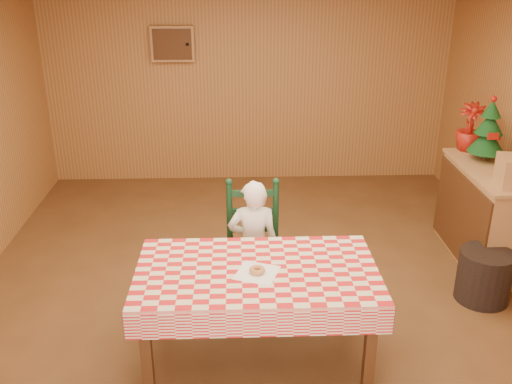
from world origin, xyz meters
TOP-DOWN VIEW (x-y plane):
  - ground at (0.00, 0.00)m, footprint 6.00×6.00m
  - cabin_walls at (-0.00, 0.53)m, footprint 5.10×6.05m
  - dining_table at (-0.03, -0.73)m, footprint 1.66×0.96m
  - ladder_chair at (-0.03, 0.06)m, footprint 0.44×0.40m
  - seated_child at (-0.03, 0.00)m, footprint 0.41×0.27m
  - napkin at (-0.03, -0.78)m, footprint 0.33×0.33m
  - donut at (-0.03, -0.78)m, footprint 0.13×0.13m
  - shelf_unit at (2.20, 0.72)m, footprint 0.54×1.24m
  - christmas_tree at (2.20, 0.96)m, footprint 0.34×0.34m
  - flower_arrangement at (2.15, 1.27)m, footprint 0.32×0.32m
  - storage_bin at (1.93, 0.02)m, footprint 0.53×0.53m

SIDE VIEW (x-z plane):
  - ground at x=0.00m, z-range 0.00..0.00m
  - storage_bin at x=1.93m, z-range 0.00..0.45m
  - shelf_unit at x=2.20m, z-range 0.00..0.93m
  - ladder_chair at x=-0.03m, z-range -0.04..1.04m
  - seated_child at x=-0.03m, z-range 0.00..1.12m
  - dining_table at x=-0.03m, z-range 0.30..1.07m
  - napkin at x=-0.03m, z-range 0.77..0.77m
  - donut at x=-0.03m, z-range 0.77..0.81m
  - flower_arrangement at x=2.15m, z-range 0.93..1.40m
  - christmas_tree at x=2.20m, z-range 0.90..1.52m
  - cabin_walls at x=0.00m, z-range 0.50..3.15m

